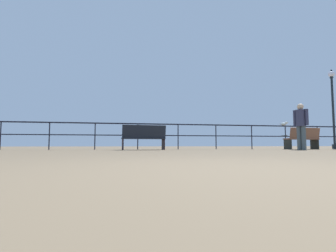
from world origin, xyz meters
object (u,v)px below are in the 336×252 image
at_px(lamppost_center, 333,102).
at_px(person_by_bench, 301,123).
at_px(bench_near_left, 144,136).
at_px(bench_near_right, 303,138).
at_px(seagull_on_rail, 284,124).

height_order(lamppost_center, person_by_bench, lamppost_center).
xyz_separation_m(bench_near_left, lamppost_center, (9.62, 1.12, 1.83)).
bearing_deg(lamppost_center, bench_near_right, -157.57).
height_order(bench_near_left, lamppost_center, lamppost_center).
relative_size(bench_near_left, lamppost_center, 0.42).
xyz_separation_m(lamppost_center, seagull_on_rail, (-2.98, -0.26, -1.17)).
distance_m(bench_near_left, seagull_on_rail, 6.74).
height_order(bench_near_right, seagull_on_rail, seagull_on_rail).
bearing_deg(lamppost_center, seagull_on_rail, -175.05).
distance_m(bench_near_right, lamppost_center, 3.47).
height_order(person_by_bench, seagull_on_rail, person_by_bench).
relative_size(bench_near_right, person_by_bench, 0.83).
relative_size(bench_near_right, seagull_on_rail, 4.18).
bearing_deg(bench_near_left, person_by_bench, -10.16).
bearing_deg(seagull_on_rail, bench_near_left, -172.58).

